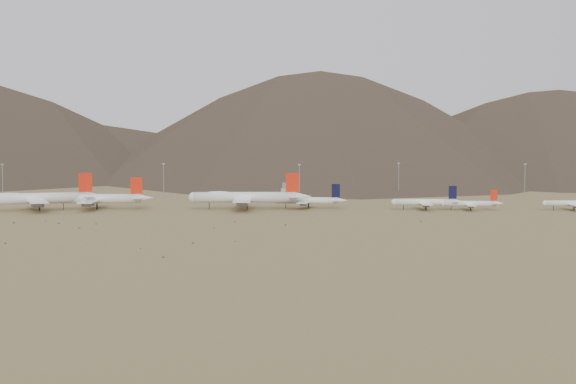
{
  "coord_description": "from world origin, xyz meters",
  "views": [
    {
      "loc": [
        14.81,
        -452.36,
        39.55
      ],
      "look_at": [
        28.48,
        30.0,
        10.71
      ],
      "focal_mm": 50.0,
      "sensor_mm": 36.0,
      "label": 1
    }
  ],
  "objects_px": {
    "widebody_centre": "(95,199)",
    "narrowbody_b": "(426,202)",
    "widebody_west": "(38,198)",
    "widebody_east": "(246,197)",
    "narrowbody_a": "(309,200)",
    "control_tower": "(287,192)"
  },
  "relations": [
    {
      "from": "widebody_east",
      "to": "narrowbody_a",
      "type": "xyz_separation_m",
      "value": [
        38.82,
        7.76,
        -2.67
      ]
    },
    {
      "from": "widebody_east",
      "to": "narrowbody_b",
      "type": "distance_m",
      "value": 109.13
    },
    {
      "from": "widebody_centre",
      "to": "widebody_east",
      "type": "xyz_separation_m",
      "value": [
        91.01,
        -3.61,
        0.94
      ]
    },
    {
      "from": "widebody_west",
      "to": "widebody_east",
      "type": "distance_m",
      "value": 123.62
    },
    {
      "from": "control_tower",
      "to": "narrowbody_b",
      "type": "bearing_deg",
      "value": -48.91
    },
    {
      "from": "widebody_centre",
      "to": "widebody_east",
      "type": "distance_m",
      "value": 91.08
    },
    {
      "from": "widebody_west",
      "to": "control_tower",
      "type": "bearing_deg",
      "value": 10.82
    },
    {
      "from": "widebody_centre",
      "to": "narrowbody_b",
      "type": "height_order",
      "value": "widebody_centre"
    },
    {
      "from": "widebody_east",
      "to": "narrowbody_a",
      "type": "distance_m",
      "value": 39.68
    },
    {
      "from": "widebody_centre",
      "to": "narrowbody_a",
      "type": "xyz_separation_m",
      "value": [
        129.82,
        4.15,
        -1.73
      ]
    },
    {
      "from": "narrowbody_b",
      "to": "narrowbody_a",
      "type": "bearing_deg",
      "value": 171.43
    },
    {
      "from": "widebody_centre",
      "to": "narrowbody_a",
      "type": "distance_m",
      "value": 129.9
    },
    {
      "from": "widebody_east",
      "to": "narrowbody_a",
      "type": "bearing_deg",
      "value": 11.72
    },
    {
      "from": "widebody_east",
      "to": "narrowbody_b",
      "type": "relative_size",
      "value": 1.69
    },
    {
      "from": "widebody_west",
      "to": "widebody_centre",
      "type": "bearing_deg",
      "value": -7.46
    },
    {
      "from": "widebody_west",
      "to": "widebody_centre",
      "type": "distance_m",
      "value": 33.48
    },
    {
      "from": "narrowbody_a",
      "to": "control_tower",
      "type": "bearing_deg",
      "value": 111.17
    },
    {
      "from": "widebody_east",
      "to": "narrowbody_b",
      "type": "height_order",
      "value": "widebody_east"
    },
    {
      "from": "widebody_centre",
      "to": "control_tower",
      "type": "height_order",
      "value": "widebody_centre"
    },
    {
      "from": "narrowbody_a",
      "to": "widebody_west",
      "type": "bearing_deg",
      "value": -162.8
    },
    {
      "from": "narrowbody_a",
      "to": "control_tower",
      "type": "xyz_separation_m",
      "value": [
        -11.72,
        81.49,
        0.35
      ]
    },
    {
      "from": "widebody_west",
      "to": "widebody_east",
      "type": "bearing_deg",
      "value": -19.04
    }
  ]
}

